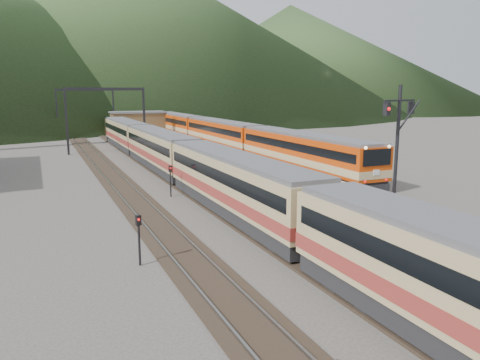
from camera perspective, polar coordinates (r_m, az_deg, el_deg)
name	(u,v)px	position (r m, az deg, el deg)	size (l,w,h in m)	color
track_main	(160,169)	(46.51, -9.70, 1.39)	(2.60, 200.00, 0.23)	black
track_far	(108,172)	(45.60, -15.81, 0.95)	(2.60, 200.00, 0.23)	black
track_second	(265,162)	(50.45, 3.08, 2.25)	(2.60, 200.00, 0.23)	black
platform	(221,164)	(46.21, -2.36, 2.02)	(8.00, 100.00, 1.00)	gray
gantry_near	(106,107)	(60.17, -16.03, 8.51)	(9.55, 0.25, 8.00)	black
gantry_far	(85,103)	(85.01, -18.33, 8.92)	(9.55, 0.25, 8.00)	black
station_shed	(138,120)	(84.38, -12.32, 7.15)	(9.40, 4.40, 3.10)	brown
hill_b	(122,27)	(240.02, -14.20, 17.61)	(220.00, 220.00, 75.00)	#243F1C
hill_c	(290,56)	(246.92, 6.06, 14.75)	(160.00, 160.00, 50.00)	#243F1C
main_train	(189,164)	(37.16, -6.24, 1.99)	(2.72, 74.79, 3.33)	tan
second_train	(222,134)	(61.79, -2.21, 5.68)	(2.99, 61.37, 3.65)	#BC3907
signal_mast	(396,153)	(19.50, 18.54, 3.19)	(2.11, 0.81, 6.76)	black
short_signal_b	(170,177)	(34.00, -8.48, 0.39)	(0.24, 0.18, 2.27)	black
short_signal_c	(139,233)	(20.84, -12.23, -6.36)	(0.25, 0.21, 2.27)	black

